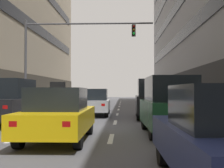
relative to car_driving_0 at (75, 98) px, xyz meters
The scene contains 26 objects.
ground_plane 18.82m from the car_driving_0, 80.32° to the right, with size 120.00×120.00×0.00m, color #515156.
sidewalk_right 20.73m from the car_driving_0, 63.47° to the right, with size 2.74×80.00×0.14m, color gray.
lane_stripe_l1_s3 21.60m from the car_driving_0, 85.79° to the right, with size 0.16×2.00×0.01m, color silver.
lane_stripe_l1_s4 16.63m from the car_driving_0, 84.52° to the right, with size 0.16×2.00×0.01m, color silver.
lane_stripe_l1_s5 11.67m from the car_driving_0, 82.17° to the right, with size 0.16×2.00×0.01m, color silver.
lane_stripe_l1_s6 6.77m from the car_driving_0, 76.35° to the right, with size 0.16×2.00×0.01m, color silver.
lane_stripe_l1_s7 2.35m from the car_driving_0, 43.99° to the right, with size 0.16×2.00×0.01m, color silver.
lane_stripe_l1_s8 3.90m from the car_driving_0, 65.43° to the left, with size 0.16×2.00×0.01m, color silver.
lane_stripe_l1_s9 8.65m from the car_driving_0, 79.39° to the left, with size 0.16×2.00×0.01m, color silver.
lane_stripe_l1_s10 13.59m from the car_driving_0, 83.28° to the left, with size 0.16×2.00×0.01m, color silver.
lane_stripe_l2_s3 22.06m from the car_driving_0, 77.60° to the right, with size 0.16×2.00×0.01m, color silver.
lane_stripe_l2_s4 17.21m from the car_driving_0, 74.02° to the right, with size 0.16×2.00×0.01m, color silver.
lane_stripe_l2_s5 12.49m from the car_driving_0, 67.68° to the right, with size 0.16×2.00×0.01m, color silver.
lane_stripe_l2_s6 8.11m from the car_driving_0, 54.07° to the right, with size 0.16×2.00×0.01m, color silver.
lane_stripe_l2_s7 5.04m from the car_driving_0, 17.93° to the right, with size 0.16×2.00×0.01m, color silver.
lane_stripe_l2_s8 5.92m from the car_driving_0, 36.23° to the left, with size 0.16×2.00×0.01m, color silver.
lane_stripe_l2_s9 9.74m from the car_driving_0, 60.80° to the left, with size 0.16×2.00×0.01m, color silver.
lane_stripe_l2_s10 14.30m from the car_driving_0, 70.64° to the left, with size 0.16×2.00×0.01m, color silver.
car_driving_0 is the anchor object (origin of this frame).
taxi_driving_1 22.27m from the car_driving_0, 82.01° to the right, with size 1.90×4.49×1.86m.
car_driving_2 12.96m from the car_driving_0, 75.27° to the right, with size 1.98×4.57×1.70m.
car_driving_3 17.69m from the car_driving_0, 90.43° to the right, with size 1.87×4.41×2.13m.
car_parked_1 21.60m from the car_driving_0, 71.56° to the right, with size 1.93×4.38×2.10m.
car_parked_2 15.78m from the car_driving_0, 64.35° to the right, with size 2.05×4.66×2.23m.
traffic_signal_0 10.96m from the car_driving_0, 85.26° to the right, with size 9.32×0.35×6.60m.
pedestrian_0 13.97m from the car_driving_0, 46.81° to the right, with size 0.45×0.36×1.66m.
Camera 1 is at (1.98, -12.81, 1.59)m, focal length 47.46 mm.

